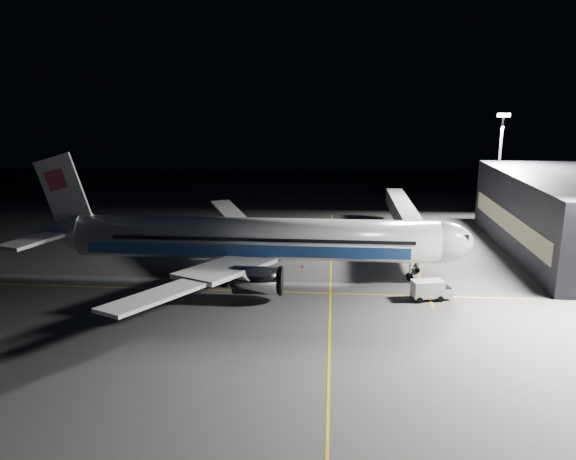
# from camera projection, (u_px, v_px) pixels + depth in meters

# --- Properties ---
(ground) EXTENTS (200.00, 200.00, 0.00)m
(ground) POSITION_uv_depth(u_px,v_px,m) (257.00, 276.00, 76.37)
(ground) COLOR #4C4C4F
(ground) RESTS_ON ground
(guide_line_main) EXTENTS (0.25, 80.00, 0.01)m
(guide_line_main) POSITION_uv_depth(u_px,v_px,m) (331.00, 278.00, 75.60)
(guide_line_main) COLOR gold
(guide_line_main) RESTS_ON ground
(guide_line_cross) EXTENTS (70.00, 0.25, 0.01)m
(guide_line_cross) POSITION_uv_depth(u_px,v_px,m) (251.00, 291.00, 70.57)
(guide_line_cross) COLOR gold
(guide_line_cross) RESTS_ON ground
(guide_line_side) EXTENTS (0.25, 40.00, 0.01)m
(guide_line_side) POSITION_uv_depth(u_px,v_px,m) (411.00, 258.00, 84.34)
(guide_line_side) COLOR gold
(guide_line_side) RESTS_ON ground
(airliner) EXTENTS (61.48, 54.22, 16.64)m
(airliner) POSITION_uv_depth(u_px,v_px,m) (249.00, 239.00, 75.20)
(airliner) COLOR silver
(airliner) RESTS_ON ground
(terminal) EXTENTS (18.12, 40.00, 12.00)m
(terminal) POSITION_uv_depth(u_px,v_px,m) (570.00, 217.00, 84.90)
(terminal) COLOR black
(terminal) RESTS_ON ground
(jet_bridge) EXTENTS (3.60, 34.40, 6.30)m
(jet_bridge) POSITION_uv_depth(u_px,v_px,m) (406.00, 217.00, 91.02)
(jet_bridge) COLOR #B2B2B7
(jet_bridge) RESTS_ON ground
(floodlight_mast_north) EXTENTS (2.40, 0.68, 20.70)m
(floodlight_mast_north) POSITION_uv_depth(u_px,v_px,m) (499.00, 160.00, 101.21)
(floodlight_mast_north) COLOR #59595E
(floodlight_mast_north) RESTS_ON ground
(service_truck) EXTENTS (5.10, 3.00, 2.45)m
(service_truck) POSITION_uv_depth(u_px,v_px,m) (431.00, 289.00, 67.48)
(service_truck) COLOR white
(service_truck) RESTS_ON ground
(baggage_tug) EXTENTS (2.84, 2.37, 1.93)m
(baggage_tug) POSITION_uv_depth(u_px,v_px,m) (230.00, 240.00, 91.41)
(baggage_tug) COLOR black
(baggage_tug) RESTS_ON ground
(safety_cone_a) EXTENTS (0.39, 0.39, 0.58)m
(safety_cone_a) POSITION_uv_depth(u_px,v_px,m) (249.00, 263.00, 80.98)
(safety_cone_a) COLOR #E14909
(safety_cone_a) RESTS_ON ground
(safety_cone_b) EXTENTS (0.35, 0.35, 0.53)m
(safety_cone_b) POSITION_uv_depth(u_px,v_px,m) (303.00, 265.00, 80.11)
(safety_cone_b) COLOR #E14909
(safety_cone_b) RESTS_ON ground
(safety_cone_c) EXTENTS (0.43, 0.43, 0.64)m
(safety_cone_c) POSITION_uv_depth(u_px,v_px,m) (257.00, 265.00, 80.20)
(safety_cone_c) COLOR #E14909
(safety_cone_c) RESTS_ON ground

